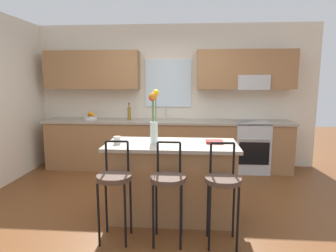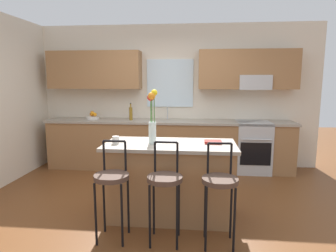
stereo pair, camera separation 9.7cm
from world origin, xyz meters
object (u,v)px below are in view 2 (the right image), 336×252
object	(u,v)px
kitchen_island	(170,180)
mug_ceramic	(116,140)
bar_stool_middle	(165,183)
bar_stool_far	(220,185)
bar_stool_near	(112,181)
flower_vase	(152,117)
cookbook	(213,142)
fruit_bowl_oranges	(93,117)
bottle_olive_oil	(131,113)
oven_range	(252,147)

from	to	relation	value
kitchen_island	mug_ceramic	xyz separation A→B (m)	(-0.64, -0.09, 0.50)
bar_stool_middle	bar_stool_far	distance (m)	0.55
kitchen_island	bar_stool_near	size ratio (longest dim) A/B	1.49
flower_vase	cookbook	bearing A→B (deg)	7.48
flower_vase	bar_stool_far	bearing A→B (deg)	-34.98
mug_ceramic	fruit_bowl_oranges	size ratio (longest dim) A/B	0.38
fruit_bowl_oranges	bottle_olive_oil	distance (m)	0.75
bar_stool_far	cookbook	size ratio (longest dim) A/B	5.21
kitchen_island	bar_stool_near	xyz separation A→B (m)	(-0.55, -0.57, 0.17)
fruit_bowl_oranges	bar_stool_near	bearing A→B (deg)	-66.18
bar_stool_middle	mug_ceramic	xyz separation A→B (m)	(-0.64, 0.48, 0.33)
bar_stool_near	fruit_bowl_oranges	size ratio (longest dim) A/B	4.34
bar_stool_far	mug_ceramic	bearing A→B (deg)	157.80
bar_stool_middle	mug_ceramic	distance (m)	0.87
oven_range	flower_vase	bearing A→B (deg)	-128.07
bar_stool_middle	cookbook	distance (m)	0.86
bottle_olive_oil	bar_stool_near	bearing A→B (deg)	-81.71
flower_vase	bottle_olive_oil	bearing A→B (deg)	109.74
bar_stool_far	mug_ceramic	distance (m)	1.32
oven_range	mug_ceramic	xyz separation A→B (m)	(-1.97, -2.01, 0.51)
kitchen_island	bar_stool_far	world-z (taller)	bar_stool_far
oven_range	flower_vase	size ratio (longest dim) A/B	1.44
bar_stool_near	bottle_olive_oil	world-z (taller)	bottle_olive_oil
flower_vase	cookbook	size ratio (longest dim) A/B	3.19
bar_stool_near	bar_stool_middle	size ratio (longest dim) A/B	1.00
bar_stool_middle	cookbook	bearing A→B (deg)	50.58
bar_stool_far	bar_stool_near	bearing A→B (deg)	180.00
bar_stool_middle	bottle_olive_oil	xyz separation A→B (m)	(-0.92, 2.52, 0.41)
bottle_olive_oil	bar_stool_far	bearing A→B (deg)	-59.77
kitchen_island	bar_stool_near	world-z (taller)	bar_stool_near
bar_stool_near	bar_stool_middle	bearing A→B (deg)	0.00
oven_range	cookbook	world-z (taller)	cookbook
oven_range	bar_stool_far	xyz separation A→B (m)	(-0.79, -2.49, 0.18)
fruit_bowl_oranges	cookbook	bearing A→B (deg)	-41.19
oven_range	bottle_olive_oil	xyz separation A→B (m)	(-2.25, 0.02, 0.59)
mug_ceramic	cookbook	size ratio (longest dim) A/B	0.45
fruit_bowl_oranges	bar_stool_far	bearing A→B (deg)	-48.73
bar_stool_middle	flower_vase	bearing A→B (deg)	111.04
bar_stool_middle	mug_ceramic	world-z (taller)	bar_stool_middle
mug_ceramic	oven_range	bearing A→B (deg)	45.50
mug_ceramic	bottle_olive_oil	xyz separation A→B (m)	(-0.28, 2.03, 0.08)
cookbook	flower_vase	bearing A→B (deg)	-172.52
bar_stool_middle	bar_stool_far	xyz separation A→B (m)	(0.55, 0.00, 0.00)
bar_stool_near	mug_ceramic	distance (m)	0.59
cookbook	mug_ceramic	bearing A→B (deg)	-173.24
bar_stool_middle	bottle_olive_oil	distance (m)	2.71
bar_stool_middle	cookbook	xyz separation A→B (m)	(0.51, 0.62, 0.30)
flower_vase	kitchen_island	bearing A→B (deg)	12.18
bar_stool_far	fruit_bowl_oranges	bearing A→B (deg)	131.27
oven_range	mug_ceramic	distance (m)	2.86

